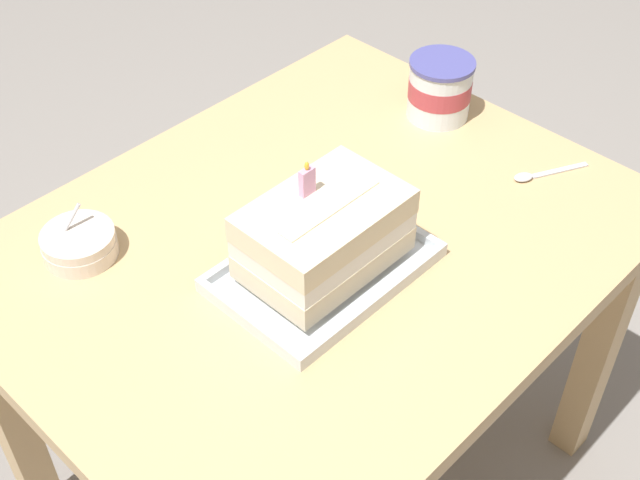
{
  "coord_description": "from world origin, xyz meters",
  "views": [
    {
      "loc": [
        -0.71,
        -0.69,
        1.6
      ],
      "look_at": [
        -0.03,
        -0.03,
        0.72
      ],
      "focal_mm": 47.76,
      "sensor_mm": 36.0,
      "label": 1
    }
  ],
  "objects_px": {
    "foil_tray": "(324,269)",
    "ice_cream_tub": "(440,88)",
    "birthday_cake": "(324,233)",
    "serving_spoon_near_tray": "(534,175)",
    "bowl_stack": "(79,244)"
  },
  "relations": [
    {
      "from": "foil_tray",
      "to": "ice_cream_tub",
      "type": "xyz_separation_m",
      "value": [
        0.45,
        0.14,
        0.05
      ]
    },
    {
      "from": "ice_cream_tub",
      "to": "serving_spoon_near_tray",
      "type": "relative_size",
      "value": 0.89
    },
    {
      "from": "foil_tray",
      "to": "ice_cream_tub",
      "type": "relative_size",
      "value": 2.67
    },
    {
      "from": "foil_tray",
      "to": "birthday_cake",
      "type": "relative_size",
      "value": 1.35
    },
    {
      "from": "birthday_cake",
      "to": "bowl_stack",
      "type": "height_order",
      "value": "birthday_cake"
    },
    {
      "from": "birthday_cake",
      "to": "serving_spoon_near_tray",
      "type": "bearing_deg",
      "value": -13.22
    },
    {
      "from": "ice_cream_tub",
      "to": "foil_tray",
      "type": "bearing_deg",
      "value": -162.95
    },
    {
      "from": "birthday_cake",
      "to": "ice_cream_tub",
      "type": "distance_m",
      "value": 0.47
    },
    {
      "from": "birthday_cake",
      "to": "serving_spoon_near_tray",
      "type": "xyz_separation_m",
      "value": [
        0.42,
        -0.1,
        -0.08
      ]
    },
    {
      "from": "foil_tray",
      "to": "birthday_cake",
      "type": "bearing_deg",
      "value": 90.0
    },
    {
      "from": "ice_cream_tub",
      "to": "bowl_stack",
      "type": "bearing_deg",
      "value": 166.75
    },
    {
      "from": "bowl_stack",
      "to": "birthday_cake",
      "type": "bearing_deg",
      "value": -52.3
    },
    {
      "from": "foil_tray",
      "to": "ice_cream_tub",
      "type": "bearing_deg",
      "value": 17.05
    },
    {
      "from": "foil_tray",
      "to": "bowl_stack",
      "type": "height_order",
      "value": "bowl_stack"
    },
    {
      "from": "serving_spoon_near_tray",
      "to": "birthday_cake",
      "type": "bearing_deg",
      "value": 166.78
    }
  ]
}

